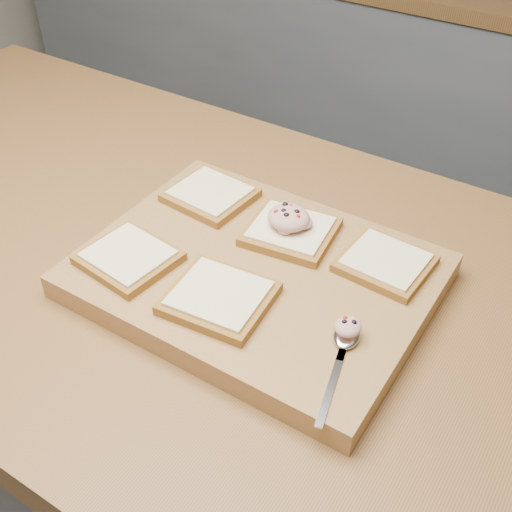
{
  "coord_description": "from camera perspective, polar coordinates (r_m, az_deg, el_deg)",
  "views": [
    {
      "loc": [
        0.33,
        -0.57,
        1.51
      ],
      "look_at": [
        -0.03,
        -0.01,
        0.95
      ],
      "focal_mm": 45.0,
      "sensor_mm": 36.0,
      "label": 1
    }
  ],
  "objects": [
    {
      "name": "island_counter",
      "position": [
        1.25,
        1.61,
        -18.11
      ],
      "size": [
        2.0,
        0.8,
        0.9
      ],
      "color": "slate",
      "rests_on": "ground"
    },
    {
      "name": "back_counter",
      "position": [
        2.28,
        20.99,
        10.16
      ],
      "size": [
        3.6,
        0.62,
        0.94
      ],
      "color": "slate",
      "rests_on": "ground"
    },
    {
      "name": "cutting_board",
      "position": [
        0.89,
        0.0,
        -1.76
      ],
      "size": [
        0.47,
        0.35,
        0.04
      ],
      "primitive_type": "cube",
      "color": "#A37946",
      "rests_on": "island_counter"
    },
    {
      "name": "bread_far_left",
      "position": [
        1.0,
        -4.08,
        5.47
      ],
      "size": [
        0.13,
        0.12,
        0.02
      ],
      "color": "brown",
      "rests_on": "cutting_board"
    },
    {
      "name": "bread_far_center",
      "position": [
        0.93,
        3.09,
        2.22
      ],
      "size": [
        0.14,
        0.13,
        0.02
      ],
      "color": "brown",
      "rests_on": "cutting_board"
    },
    {
      "name": "bread_far_right",
      "position": [
        0.89,
        11.43,
        -0.58
      ],
      "size": [
        0.12,
        0.11,
        0.02
      ],
      "color": "brown",
      "rests_on": "cutting_board"
    },
    {
      "name": "bread_near_left",
      "position": [
        0.9,
        -11.26,
        -0.12
      ],
      "size": [
        0.13,
        0.12,
        0.02
      ],
      "color": "brown",
      "rests_on": "cutting_board"
    },
    {
      "name": "bread_near_center",
      "position": [
        0.82,
        -3.29,
        -3.69
      ],
      "size": [
        0.14,
        0.13,
        0.02
      ],
      "color": "brown",
      "rests_on": "cutting_board"
    },
    {
      "name": "tuna_salad_dollop",
      "position": [
        0.91,
        2.93,
        3.44
      ],
      "size": [
        0.06,
        0.06,
        0.03
      ],
      "color": "tan",
      "rests_on": "bread_far_center"
    },
    {
      "name": "spoon",
      "position": [
        0.78,
        7.9,
        -7.59
      ],
      "size": [
        0.06,
        0.16,
        0.01
      ],
      "color": "silver",
      "rests_on": "cutting_board"
    },
    {
      "name": "spoon_salad",
      "position": [
        0.78,
        8.19,
        -6.21
      ],
      "size": [
        0.03,
        0.04,
        0.02
      ],
      "color": "tan",
      "rests_on": "spoon"
    }
  ]
}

